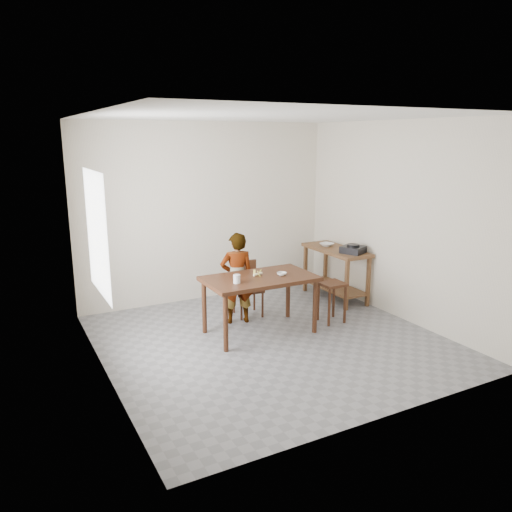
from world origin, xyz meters
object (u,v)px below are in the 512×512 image
child (237,278)px  dining_table (260,305)px  prep_counter (335,273)px  dining_chair (248,289)px  stool (332,302)px

child → dining_table: bearing=114.1°
prep_counter → dining_chair: prep_counter is taller
prep_counter → dining_table: bearing=-157.9°
dining_table → prep_counter: prep_counter is taller
dining_chair → child: bearing=-139.7°
prep_counter → stool: (-0.66, -0.81, -0.12)m
dining_table → stool: bearing=-5.8°
dining_chair → dining_table: bearing=-98.0°
child → stool: size_ratio=2.24×
dining_chair → stool: (0.89, -0.76, -0.10)m
dining_table → dining_chair: bearing=75.7°
dining_table → dining_chair: size_ratio=1.84×
child → dining_chair: size_ratio=1.64×
prep_counter → stool: 1.05m
child → dining_chair: bearing=-132.4°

